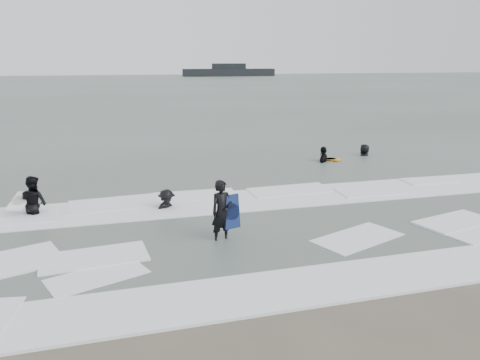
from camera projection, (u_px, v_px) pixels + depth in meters
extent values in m
plane|color=brown|center=(295.00, 276.00, 11.00)|extent=(320.00, 320.00, 0.00)
plane|color=#47544C|center=(135.00, 88.00, 85.85)|extent=(320.00, 320.00, 0.00)
imported|color=black|center=(222.00, 242.00, 13.09)|extent=(0.75, 0.60, 1.79)
imported|color=black|center=(35.00, 215.00, 15.34)|extent=(1.15, 1.12, 1.87)
imported|color=black|center=(167.00, 210.00, 15.84)|extent=(1.17, 1.03, 1.57)
imported|color=black|center=(323.00, 162.00, 23.25)|extent=(1.08, 1.20, 1.96)
imported|color=black|center=(364.00, 156.00, 24.72)|extent=(0.97, 1.05, 1.80)
cube|color=white|center=(305.00, 286.00, 10.43)|extent=(30.03, 2.32, 0.07)
cube|color=white|center=(233.00, 202.00, 16.60)|extent=(30.00, 2.60, 0.09)
cube|color=black|center=(229.00, 72.00, 149.13)|extent=(29.14, 5.20, 2.29)
cube|color=black|center=(229.00, 66.00, 148.64)|extent=(10.41, 3.12, 1.67)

